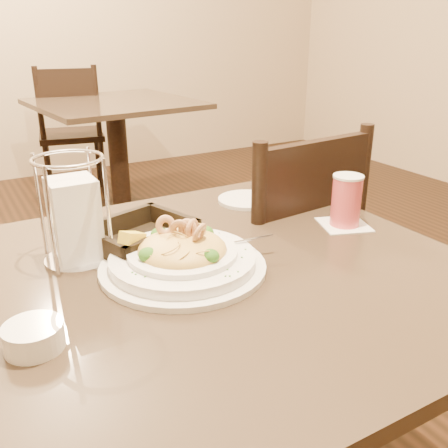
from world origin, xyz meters
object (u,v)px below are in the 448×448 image
dining_chair_near (276,272)px  butter_ramekin (34,337)px  background_table (117,139)px  main_table (229,364)px  bread_basket (140,238)px  dining_chair_far (71,130)px  side_plate (246,200)px  napkin_caddy (75,217)px  drink_glass (346,201)px  pasta_bowl (182,256)px

dining_chair_near → butter_ramekin: size_ratio=10.82×
background_table → main_table: bearing=-102.9°
bread_basket → background_table: bearing=73.2°
dining_chair_far → butter_ramekin: size_ratio=10.82×
main_table → side_plate: bearing=52.8°
bread_basket → napkin_caddy: (-0.13, 0.00, 0.07)m
main_table → napkin_caddy: (-0.25, 0.17, 0.32)m
dining_chair_near → bread_basket: 0.55m
background_table → side_plate: size_ratio=6.63×
dining_chair_near → drink_glass: dining_chair_near is taller
background_table → dining_chair_far: dining_chair_far is taller
pasta_bowl → napkin_caddy: bearing=138.7°
background_table → napkin_caddy: 2.25m
napkin_caddy → dining_chair_near: bearing=13.3°
main_table → bread_basket: size_ratio=3.75×
main_table → side_plate: side_plate is taller
side_plate → dining_chair_near: bearing=2.9°
dining_chair_near → drink_glass: 0.40m
dining_chair_near → napkin_caddy: size_ratio=4.39×
dining_chair_near → drink_glass: size_ratio=6.84×
background_table → napkin_caddy: (-0.76, -2.09, 0.32)m
pasta_bowl → bread_basket: 0.14m
main_table → bread_basket: bread_basket is taller
background_table → butter_ramekin: size_ratio=11.45×
main_table → dining_chair_near: size_ratio=0.97×
dining_chair_far → bread_basket: (-0.47, -2.58, 0.26)m
main_table → napkin_caddy: bearing=145.4°
main_table → bread_basket: 0.32m
drink_glass → side_plate: drink_glass is taller
pasta_bowl → butter_ramekin: pasta_bowl is taller
side_plate → napkin_caddy: bearing=-164.4°
main_table → background_table: bearing=77.1°
main_table → dining_chair_far: (0.35, 2.74, -0.01)m
main_table → drink_glass: 0.45m
dining_chair_far → napkin_caddy: size_ratio=4.39×
dining_chair_far → background_table: bearing=120.3°
bread_basket → side_plate: bread_basket is taller
drink_glass → bread_basket: size_ratio=0.57×
background_table → butter_ramekin: bearing=-110.8°
drink_glass → bread_basket: (-0.45, 0.12, -0.04)m
drink_glass → side_plate: (-0.11, 0.26, -0.06)m
main_table → pasta_bowl: pasta_bowl is taller
pasta_bowl → butter_ramekin: size_ratio=4.07×
napkin_caddy → side_plate: bearing=15.6°
background_table → side_plate: (-0.29, -1.96, 0.24)m
side_plate → bread_basket: bearing=-158.5°
pasta_bowl → napkin_caddy: (-0.16, 0.14, 0.06)m
butter_ramekin → dining_chair_near: bearing=28.9°
background_table → napkin_caddy: napkin_caddy is taller
background_table → dining_chair_near: bearing=-95.1°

